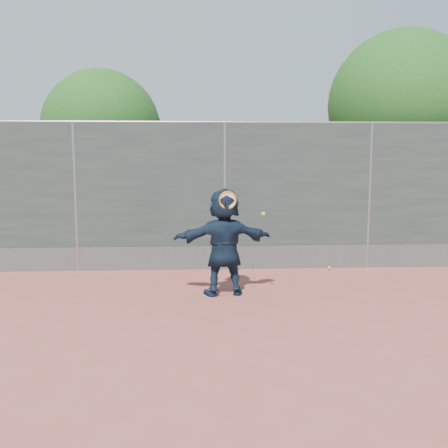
{
  "coord_description": "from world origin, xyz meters",
  "views": [
    {
      "loc": [
        -0.55,
        -6.62,
        2.31
      ],
      "look_at": [
        -0.12,
        1.6,
        1.2
      ],
      "focal_mm": 40.0,
      "sensor_mm": 36.0,
      "label": 1
    }
  ],
  "objects": [
    {
      "name": "ground",
      "position": [
        0.0,
        0.0,
        0.0
      ],
      "size": [
        80.0,
        80.0,
        0.0
      ],
      "primitive_type": "plane",
      "color": "#9E4C42",
      "rests_on": "ground"
    },
    {
      "name": "swing_action",
      "position": [
        -0.01,
        1.39,
        1.58
      ],
      "size": [
        0.75,
        0.18,
        0.51
      ],
      "color": "orange",
      "rests_on": "ground"
    },
    {
      "name": "weed_clump",
      "position": [
        0.29,
        3.38,
        0.13
      ],
      "size": [
        0.68,
        0.07,
        0.3
      ],
      "color": "#387226",
      "rests_on": "ground"
    },
    {
      "name": "fence",
      "position": [
        -0.0,
        3.5,
        1.58
      ],
      "size": [
        20.0,
        0.06,
        3.03
      ],
      "color": "#38423D",
      "rests_on": "ground"
    },
    {
      "name": "player",
      "position": [
        -0.12,
        1.6,
        0.9
      ],
      "size": [
        1.73,
        0.75,
        1.8
      ],
      "primitive_type": "imported",
      "rotation": [
        0.0,
        0.0,
        3.28
      ],
      "color": "#142337",
      "rests_on": "ground"
    },
    {
      "name": "ball_ground",
      "position": [
        2.16,
        3.35,
        0.03
      ],
      "size": [
        0.07,
        0.07,
        0.07
      ],
      "primitive_type": "sphere",
      "color": "#A1CF2E",
      "rests_on": "ground"
    },
    {
      "name": "tree_left",
      "position": [
        -2.85,
        6.55,
        2.94
      ],
      "size": [
        3.15,
        3.0,
        4.53
      ],
      "color": "#382314",
      "rests_on": "ground"
    },
    {
      "name": "tree_right",
      "position": [
        4.68,
        5.75,
        3.49
      ],
      "size": [
        3.78,
        3.6,
        5.39
      ],
      "color": "#382314",
      "rests_on": "ground"
    }
  ]
}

